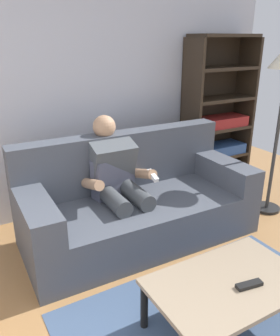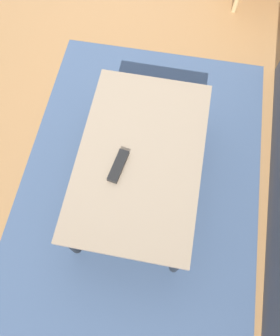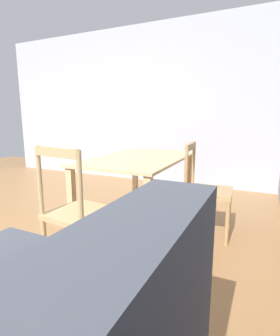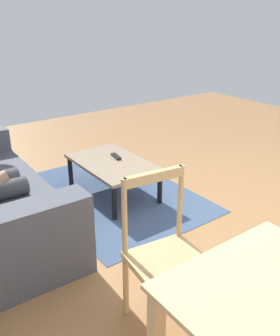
{
  "view_description": "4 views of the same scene",
  "coord_description": "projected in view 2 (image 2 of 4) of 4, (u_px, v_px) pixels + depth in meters",
  "views": [
    {
      "loc": [
        -0.14,
        -0.77,
        1.77
      ],
      "look_at": [
        1.24,
        1.68,
        0.7
      ],
      "focal_mm": 36.79,
      "sensor_mm": 36.0,
      "label": 1
    },
    {
      "loc": [
        1.83,
        0.58,
        1.79
      ],
      "look_at": [
        1.18,
        0.46,
        0.22
      ],
      "focal_mm": 34.36,
      "sensor_mm": 36.0,
      "label": 2
    },
    {
      "loc": [
        0.97,
        2.26,
        1.13
      ],
      "look_at": [
        -1.5,
        1.12,
        0.6
      ],
      "focal_mm": 27.98,
      "sensor_mm": 36.0,
      "label": 3
    },
    {
      "loc": [
        -1.76,
        2.26,
        1.76
      ],
      "look_at": [
        -0.13,
        1.07,
        0.9
      ],
      "focal_mm": 39.03,
      "sensor_mm": 36.0,
      "label": 4
    }
  ],
  "objects": [
    {
      "name": "tv_remote",
      "position": [
        118.0,
        166.0,
        1.54
      ],
      "size": [
        0.18,
        0.08,
        0.02
      ],
      "primitive_type": "cube",
      "rotation": [
        0.0,
        0.0,
        1.4
      ],
      "color": "black",
      "rests_on": "coffee_table"
    },
    {
      "name": "area_rug",
      "position": [
        140.0,
        182.0,
        1.91
      ],
      "size": [
        2.01,
        1.42,
        0.01
      ],
      "primitive_type": "cube",
      "rotation": [
        0.0,
        0.0,
        0.01
      ],
      "color": "#3D5170",
      "rests_on": "ground_plane"
    },
    {
      "name": "coffee_table",
      "position": [
        140.0,
        160.0,
        1.61
      ],
      "size": [
        0.97,
        0.61,
        0.37
      ],
      "color": "gray",
      "rests_on": "ground_plane"
    },
    {
      "name": "ground_plane",
      "position": [
        109.0,
        26.0,
        2.4
      ],
      "size": [
        8.7,
        8.7,
        0.0
      ],
      "primitive_type": "plane",
      "color": "#9E7042"
    }
  ]
}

